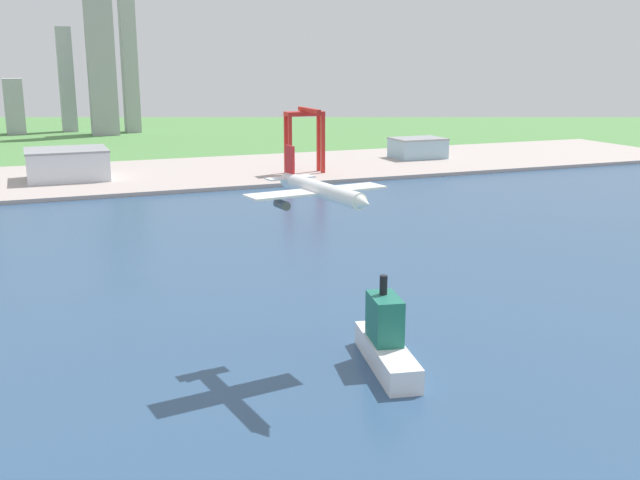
# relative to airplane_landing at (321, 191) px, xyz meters

# --- Properties ---
(ground_plane) EXTENTS (2400.00, 2400.00, 0.00)m
(ground_plane) POSITION_rel_airplane_landing_xyz_m (4.98, 143.45, -45.85)
(ground_plane) COLOR #508746
(water_bay) EXTENTS (840.00, 360.00, 0.15)m
(water_bay) POSITION_rel_airplane_landing_xyz_m (4.98, 83.45, -45.78)
(water_bay) COLOR #2D4C70
(water_bay) RESTS_ON ground
(industrial_pier) EXTENTS (840.00, 140.00, 2.50)m
(industrial_pier) POSITION_rel_airplane_landing_xyz_m (4.98, 333.45, -44.60)
(industrial_pier) COLOR #AC9F99
(industrial_pier) RESTS_ON ground
(airplane_landing) EXTENTS (36.80, 39.93, 12.93)m
(airplane_landing) POSITION_rel_airplane_landing_xyz_m (0.00, 0.00, 0.00)
(airplane_landing) COLOR white
(ferry_boat) EXTENTS (14.94, 36.39, 23.05)m
(ferry_boat) POSITION_rel_airplane_landing_xyz_m (15.83, -4.81, -39.20)
(ferry_boat) COLOR white
(ferry_boat) RESTS_ON water_bay
(port_crane_red) EXTENTS (25.56, 35.00, 43.15)m
(port_crane_red) POSITION_rel_airplane_landing_xyz_m (106.83, 296.71, -12.68)
(port_crane_red) COLOR red
(port_crane_red) RESTS_ON industrial_pier
(warehouse_main) EXTENTS (49.45, 42.02, 19.13)m
(warehouse_main) POSITION_rel_airplane_landing_xyz_m (-41.54, 328.38, -33.76)
(warehouse_main) COLOR silver
(warehouse_main) RESTS_ON industrial_pier
(warehouse_annex) EXTENTS (38.47, 29.50, 15.32)m
(warehouse_annex) POSITION_rel_airplane_landing_xyz_m (214.29, 338.10, -35.67)
(warehouse_annex) COLOR #99BCD1
(warehouse_annex) RESTS_ON industrial_pier
(distant_skyline) EXTENTS (213.28, 73.29, 151.64)m
(distant_skyline) POSITION_rel_airplane_landing_xyz_m (-38.50, 654.36, 15.56)
(distant_skyline) COLOR #A8ABAA
(distant_skyline) RESTS_ON ground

